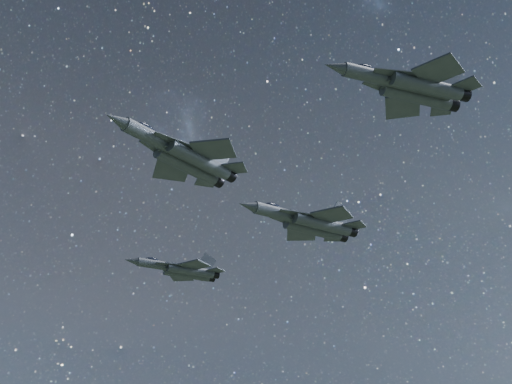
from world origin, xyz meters
TOP-DOWN VIEW (x-y plane):
  - jet_lead at (-11.96, -5.25)m, footprint 17.75×12.25m
  - jet_left at (5.87, 24.36)m, footprint 16.06×11.02m
  - jet_right at (2.68, -24.92)m, footprint 16.72×11.22m
  - jet_slot at (12.39, 1.36)m, footprint 19.34×13.46m

SIDE VIEW (x-z plane):
  - jet_left at x=5.87m, z-range 146.24..150.27m
  - jet_lead at x=-11.96m, z-range 146.76..151.21m
  - jet_slot at x=12.39m, z-range 147.69..152.55m
  - jet_right at x=2.68m, z-range 151.20..155.42m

